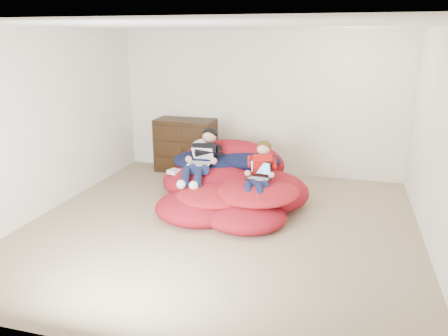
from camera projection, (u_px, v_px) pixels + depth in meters
room_shell at (221, 210)px, 5.65m from camera, size 5.10×5.10×2.77m
dresser at (186, 145)px, 7.96m from camera, size 1.07×0.60×0.96m
beanbag_pile at (230, 185)px, 6.52m from camera, size 2.30×2.37×0.85m
cream_pillow at (205, 147)px, 7.23m from camera, size 0.45×0.29×0.29m
older_boy at (203, 155)px, 6.60m from camera, size 0.42×1.24×0.66m
younger_boy at (260, 169)px, 6.07m from camera, size 0.36×0.95×0.65m
laptop_white at (201, 159)px, 6.50m from camera, size 0.33×0.36×0.21m
laptop_black at (259, 174)px, 6.04m from camera, size 0.36×0.35×0.23m
power_adapter at (174, 172)px, 6.61m from camera, size 0.20×0.20×0.06m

